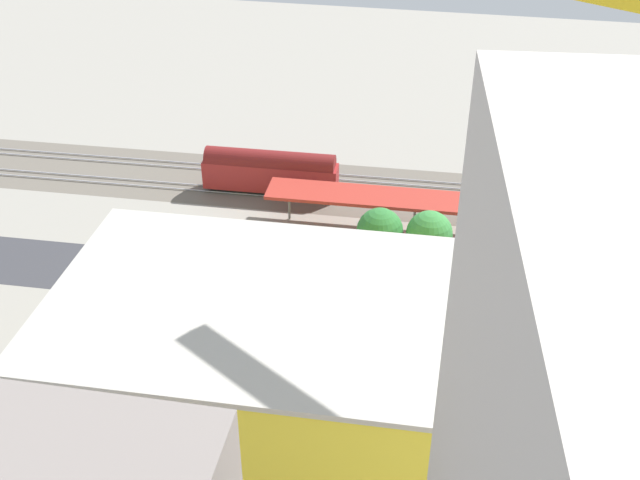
{
  "coord_description": "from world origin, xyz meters",
  "views": [
    {
      "loc": [
        -5.22,
        67.63,
        49.23
      ],
      "look_at": [
        7.68,
        2.79,
        6.25
      ],
      "focal_mm": 42.57,
      "sensor_mm": 36.0,
      "label": 1
    }
  ],
  "objects_px": {
    "freight_coach_far": "(270,171)",
    "street_tree_5": "(380,231)",
    "parked_car_2": "(397,313)",
    "parked_car_5": "(172,284)",
    "parked_car_4": "(242,295)",
    "platform_canopy_near": "(481,205)",
    "street_tree_1": "(557,244)",
    "street_tree_3": "(429,234)",
    "box_truck_0": "(454,353)",
    "parked_car_0": "(570,331)",
    "construction_building": "(328,405)",
    "street_tree_0": "(634,262)",
    "traffic_light": "(283,275)",
    "locomotive": "(622,190)",
    "street_tree_4": "(537,245)",
    "parked_car_1": "(484,326)",
    "parked_car_3": "(320,303)"
  },
  "relations": [
    {
      "from": "box_truck_0",
      "to": "street_tree_0",
      "type": "height_order",
      "value": "street_tree_0"
    },
    {
      "from": "parked_car_5",
      "to": "construction_building",
      "type": "bearing_deg",
      "value": 133.9
    },
    {
      "from": "parked_car_3",
      "to": "street_tree_3",
      "type": "height_order",
      "value": "street_tree_3"
    },
    {
      "from": "construction_building",
      "to": "parked_car_3",
      "type": "bearing_deg",
      "value": -79.23
    },
    {
      "from": "freight_coach_far",
      "to": "street_tree_1",
      "type": "relative_size",
      "value": 2.23
    },
    {
      "from": "parked_car_4",
      "to": "construction_building",
      "type": "xyz_separation_m",
      "value": [
        -13.32,
        21.77,
        8.02
      ]
    },
    {
      "from": "parked_car_1",
      "to": "construction_building",
      "type": "height_order",
      "value": "construction_building"
    },
    {
      "from": "parked_car_5",
      "to": "street_tree_0",
      "type": "relative_size",
      "value": 0.65
    },
    {
      "from": "platform_canopy_near",
      "to": "construction_building",
      "type": "distance_m",
      "value": 41.46
    },
    {
      "from": "parked_car_2",
      "to": "street_tree_3",
      "type": "relative_size",
      "value": 0.5
    },
    {
      "from": "platform_canopy_near",
      "to": "street_tree_3",
      "type": "height_order",
      "value": "street_tree_3"
    },
    {
      "from": "parked_car_0",
      "to": "street_tree_0",
      "type": "distance_m",
      "value": 10.5
    },
    {
      "from": "traffic_light",
      "to": "parked_car_2",
      "type": "bearing_deg",
      "value": -173.69
    },
    {
      "from": "box_truck_0",
      "to": "street_tree_3",
      "type": "relative_size",
      "value": 1.08
    },
    {
      "from": "platform_canopy_near",
      "to": "street_tree_3",
      "type": "relative_size",
      "value": 6.34
    },
    {
      "from": "platform_canopy_near",
      "to": "construction_building",
      "type": "height_order",
      "value": "construction_building"
    },
    {
      "from": "construction_building",
      "to": "box_truck_0",
      "type": "height_order",
      "value": "construction_building"
    },
    {
      "from": "parked_car_5",
      "to": "parked_car_4",
      "type": "bearing_deg",
      "value": 177.04
    },
    {
      "from": "box_truck_0",
      "to": "street_tree_3",
      "type": "xyz_separation_m",
      "value": [
        3.74,
        -14.04,
        4.01
      ]
    },
    {
      "from": "locomotive",
      "to": "freight_coach_far",
      "type": "distance_m",
      "value": 45.11
    },
    {
      "from": "street_tree_3",
      "to": "freight_coach_far",
      "type": "bearing_deg",
      "value": -34.95
    },
    {
      "from": "locomotive",
      "to": "parked_car_0",
      "type": "height_order",
      "value": "locomotive"
    },
    {
      "from": "freight_coach_far",
      "to": "construction_building",
      "type": "distance_m",
      "value": 48.17
    },
    {
      "from": "parked_car_2",
      "to": "street_tree_0",
      "type": "distance_m",
      "value": 24.96
    },
    {
      "from": "freight_coach_far",
      "to": "parked_car_2",
      "type": "bearing_deg",
      "value": 129.66
    },
    {
      "from": "parked_car_2",
      "to": "locomotive",
      "type": "bearing_deg",
      "value": -131.19
    },
    {
      "from": "parked_car_4",
      "to": "street_tree_0",
      "type": "height_order",
      "value": "street_tree_0"
    },
    {
      "from": "freight_coach_far",
      "to": "parked_car_3",
      "type": "distance_m",
      "value": 25.75
    },
    {
      "from": "street_tree_1",
      "to": "street_tree_3",
      "type": "bearing_deg",
      "value": 3.52
    },
    {
      "from": "parked_car_0",
      "to": "construction_building",
      "type": "distance_m",
      "value": 31.17
    },
    {
      "from": "parked_car_4",
      "to": "street_tree_0",
      "type": "bearing_deg",
      "value": -168.68
    },
    {
      "from": "platform_canopy_near",
      "to": "street_tree_4",
      "type": "distance_m",
      "value": 10.35
    },
    {
      "from": "construction_building",
      "to": "street_tree_3",
      "type": "distance_m",
      "value": 30.64
    },
    {
      "from": "street_tree_1",
      "to": "traffic_light",
      "type": "xyz_separation_m",
      "value": [
        27.27,
        10.22,
        -0.69
      ]
    },
    {
      "from": "box_truck_0",
      "to": "street_tree_0",
      "type": "distance_m",
      "value": 22.33
    },
    {
      "from": "freight_coach_far",
      "to": "street_tree_3",
      "type": "bearing_deg",
      "value": 145.05
    },
    {
      "from": "parked_car_2",
      "to": "parked_car_5",
      "type": "distance_m",
      "value": 24.4
    },
    {
      "from": "locomotive",
      "to": "traffic_light",
      "type": "height_order",
      "value": "traffic_light"
    },
    {
      "from": "parked_car_5",
      "to": "street_tree_0",
      "type": "height_order",
      "value": "street_tree_0"
    },
    {
      "from": "construction_building",
      "to": "box_truck_0",
      "type": "distance_m",
      "value": 19.74
    },
    {
      "from": "parked_car_1",
      "to": "street_tree_4",
      "type": "distance_m",
      "value": 11.57
    },
    {
      "from": "street_tree_0",
      "to": "traffic_light",
      "type": "height_order",
      "value": "street_tree_0"
    },
    {
      "from": "freight_coach_far",
      "to": "street_tree_0",
      "type": "xyz_separation_m",
      "value": [
        -42.5,
        15.31,
        1.82
      ]
    },
    {
      "from": "locomotive",
      "to": "box_truck_0",
      "type": "xyz_separation_m",
      "value": [
        19.44,
        35.07,
        -0.33
      ]
    },
    {
      "from": "parked_car_2",
      "to": "box_truck_0",
      "type": "distance_m",
      "value": 8.51
    },
    {
      "from": "parked_car_5",
      "to": "street_tree_5",
      "type": "distance_m",
      "value": 23.22
    },
    {
      "from": "parked_car_4",
      "to": "platform_canopy_near",
      "type": "bearing_deg",
      "value": -143.38
    },
    {
      "from": "box_truck_0",
      "to": "freight_coach_far",
      "type": "bearing_deg",
      "value": -49.02
    },
    {
      "from": "freight_coach_far",
      "to": "street_tree_5",
      "type": "relative_size",
      "value": 2.27
    },
    {
      "from": "parked_car_0",
      "to": "street_tree_5",
      "type": "relative_size",
      "value": 0.57
    }
  ]
}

